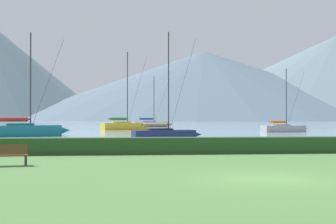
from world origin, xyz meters
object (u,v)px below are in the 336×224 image
at_px(sailboat_slip_4, 164,134).
at_px(sailboat_slip_9, 152,124).
at_px(sailboat_slip_0, 124,125).
at_px(park_bench_near_path, 9,154).
at_px(sailboat_slip_1, 284,128).
at_px(sailboat_slip_5, 25,130).

relative_size(sailboat_slip_4, sailboat_slip_9, 0.94).
height_order(sailboat_slip_0, sailboat_slip_4, sailboat_slip_0).
relative_size(sailboat_slip_9, park_bench_near_path, 6.61).
height_order(sailboat_slip_4, park_bench_near_path, sailboat_slip_4).
bearing_deg(sailboat_slip_1, sailboat_slip_9, 108.57).
xyz_separation_m(sailboat_slip_0, park_bench_near_path, (-4.82, -54.66, -0.21)).
bearing_deg(sailboat_slip_5, sailboat_slip_0, 47.81).
distance_m(sailboat_slip_5, sailboat_slip_9, 46.41).
relative_size(sailboat_slip_4, park_bench_near_path, 6.24).
height_order(sailboat_slip_9, park_bench_near_path, sailboat_slip_9).
xyz_separation_m(sailboat_slip_5, park_bench_near_path, (5.97, -30.56, -0.22)).
relative_size(sailboat_slip_5, sailboat_slip_9, 1.07).
bearing_deg(park_bench_near_path, sailboat_slip_4, 61.76).
xyz_separation_m(sailboat_slip_1, sailboat_slip_5, (-33.16, -10.67, 0.16)).
relative_size(sailboat_slip_1, sailboat_slip_9, 0.83).
height_order(sailboat_slip_5, park_bench_near_path, sailboat_slip_5).
xyz_separation_m(sailboat_slip_9, park_bench_near_path, (-10.41, -73.98, -0.16)).
xyz_separation_m(sailboat_slip_0, sailboat_slip_9, (5.60, 19.31, -0.05)).
bearing_deg(sailboat_slip_4, sailboat_slip_5, 137.42).
height_order(sailboat_slip_1, sailboat_slip_5, sailboat_slip_5).
distance_m(sailboat_slip_1, sailboat_slip_9, 36.80).
height_order(sailboat_slip_5, sailboat_slip_9, sailboat_slip_5).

